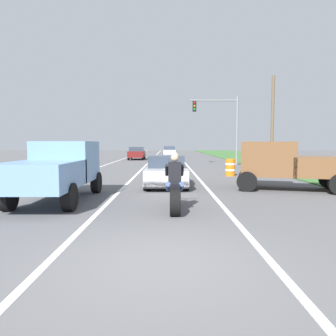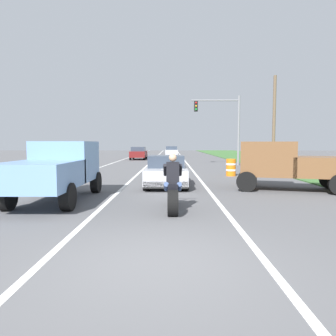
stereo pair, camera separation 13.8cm
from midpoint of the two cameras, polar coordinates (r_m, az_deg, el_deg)
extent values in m
plane|color=#565659|center=(5.27, -1.78, -16.77)|extent=(160.00, 160.00, 0.00)
cube|color=white|center=(25.60, -12.09, 0.10)|extent=(0.14, 120.00, 0.01)
cube|color=white|center=(25.03, 4.20, 0.09)|extent=(0.14, 120.00, 0.01)
cube|color=white|center=(25.06, -4.04, 0.10)|extent=(0.14, 120.00, 0.01)
cube|color=#3D6B33|center=(27.59, 25.68, 0.12)|extent=(10.00, 120.00, 0.06)
cylinder|color=black|center=(8.34, 1.36, -6.33)|extent=(0.28, 0.69, 0.69)
cylinder|color=black|center=(9.87, 1.24, -4.83)|extent=(0.12, 0.63, 0.63)
cube|color=black|center=(9.11, 1.29, -3.73)|extent=(0.28, 1.10, 0.36)
cylinder|color=#B2B2B7|center=(9.74, 1.25, -2.78)|extent=(0.08, 0.36, 0.73)
cylinder|color=#A5A5AA|center=(9.68, 1.25, -0.27)|extent=(0.70, 0.05, 0.05)
cube|color=black|center=(8.83, 1.32, -0.86)|extent=(0.36, 0.24, 0.60)
sphere|color=tan|center=(8.80, 1.32, 1.87)|extent=(0.22, 0.22, 0.22)
cylinder|color=#384C7A|center=(8.90, 0.15, -3.40)|extent=(0.14, 0.47, 0.32)
cylinder|color=black|center=(9.12, -0.09, -0.37)|extent=(0.10, 0.51, 0.40)
cylinder|color=#384C7A|center=(8.91, 2.47, -3.40)|extent=(0.14, 0.47, 0.32)
cylinder|color=black|center=(9.13, 2.68, -0.37)|extent=(0.10, 0.51, 0.40)
cube|color=#B7B7BC|center=(14.35, -0.02, -1.05)|extent=(1.80, 4.30, 0.64)
cube|color=#333D4C|center=(14.11, -0.03, 1.22)|extent=(1.56, 1.70, 0.52)
cube|color=black|center=(12.34, -0.12, -3.08)|extent=(1.76, 0.20, 0.28)
cylinder|color=black|center=(15.99, -2.83, -1.24)|extent=(0.24, 0.64, 0.64)
cylinder|color=black|center=(15.98, 2.90, -1.24)|extent=(0.24, 0.64, 0.64)
cylinder|color=black|center=(12.82, -3.68, -2.66)|extent=(0.24, 0.64, 0.64)
cylinder|color=black|center=(12.80, 3.49, -2.67)|extent=(0.24, 0.64, 0.64)
cube|color=#6B93C6|center=(11.96, -17.59, 1.25)|extent=(1.90, 2.10, 1.40)
cube|color=#333D4C|center=(12.28, -17.12, 3.13)|extent=(1.67, 0.29, 0.57)
cube|color=#6B93C6|center=(9.87, -21.61, -1.24)|extent=(1.90, 2.70, 0.80)
cylinder|color=black|center=(13.08, -20.04, -2.43)|extent=(0.28, 0.80, 0.80)
cylinder|color=black|center=(12.57, -12.58, -2.53)|extent=(0.28, 0.80, 0.80)
cylinder|color=black|center=(10.04, -26.78, -4.66)|extent=(0.28, 0.80, 0.80)
cylinder|color=black|center=(9.37, -17.25, -5.00)|extent=(0.28, 0.80, 0.80)
cube|color=brown|center=(13.72, 17.82, 1.63)|extent=(2.52, 2.38, 1.40)
cube|color=#333D4C|center=(13.70, 16.39, 3.27)|extent=(0.71, 1.69, 0.57)
cube|color=brown|center=(14.01, 27.02, 0.18)|extent=(3.10, 2.53, 0.80)
cylinder|color=black|center=(12.92, 14.32, -2.38)|extent=(0.85, 0.48, 0.80)
cylinder|color=black|center=(14.65, 14.47, -1.59)|extent=(0.85, 0.48, 0.80)
cylinder|color=black|center=(14.97, 27.41, -1.82)|extent=(0.85, 0.48, 0.80)
cylinder|color=gray|center=(28.14, 12.77, 6.58)|extent=(0.18, 0.18, 6.00)
cylinder|color=gray|center=(28.00, 8.67, 11.99)|extent=(4.10, 0.12, 0.12)
cube|color=black|center=(27.76, 5.22, 11.05)|extent=(0.32, 0.24, 0.90)
sphere|color=red|center=(27.65, 5.25, 11.66)|extent=(0.16, 0.16, 0.16)
sphere|color=orange|center=(27.62, 5.24, 11.09)|extent=(0.16, 0.16, 0.16)
sphere|color=green|center=(27.59, 5.24, 10.51)|extent=(0.16, 0.16, 0.16)
cylinder|color=brown|center=(26.20, 18.75, 7.87)|extent=(0.24, 0.24, 7.14)
cylinder|color=orange|center=(15.38, 14.49, -0.93)|extent=(0.56, 0.56, 1.00)
cylinder|color=white|center=(15.36, 14.51, -0.19)|extent=(0.58, 0.58, 0.10)
cylinder|color=white|center=(15.40, 14.48, -1.48)|extent=(0.58, 0.58, 0.10)
cylinder|color=orange|center=(18.87, 11.51, 0.10)|extent=(0.56, 0.56, 1.00)
cylinder|color=white|center=(18.86, 11.52, 0.70)|extent=(0.58, 0.58, 0.10)
cylinder|color=white|center=(18.89, 11.51, -0.35)|extent=(0.58, 0.58, 0.10)
cube|color=maroon|center=(37.42, -5.22, 2.52)|extent=(1.76, 4.00, 0.70)
cube|color=#333D4C|center=(37.21, -5.26, 3.44)|extent=(1.56, 2.00, 0.50)
cylinder|color=black|center=(38.91, -6.18, 2.07)|extent=(0.20, 0.60, 0.60)
cylinder|color=black|center=(38.76, -3.83, 2.08)|extent=(0.20, 0.60, 0.60)
cylinder|color=black|center=(36.14, -6.70, 1.89)|extent=(0.20, 0.60, 0.60)
cylinder|color=black|center=(35.97, -4.17, 1.89)|extent=(0.20, 0.60, 0.60)
cube|color=#B2B2B7|center=(45.51, 0.73, 2.88)|extent=(1.76, 4.00, 0.70)
cube|color=#333D4C|center=(45.30, 0.73, 3.64)|extent=(1.56, 2.00, 0.50)
cylinder|color=black|center=(46.93, -0.26, 2.51)|extent=(0.20, 0.60, 0.60)
cylinder|color=black|center=(46.93, 1.70, 2.50)|extent=(0.20, 0.60, 0.60)
cylinder|color=black|center=(44.13, -0.31, 2.38)|extent=(0.20, 0.60, 0.60)
cylinder|color=black|center=(44.13, 1.77, 2.38)|extent=(0.20, 0.60, 0.60)
camera|label=1|loc=(0.07, -89.66, 0.03)|focal=33.73mm
camera|label=2|loc=(0.07, 90.34, -0.03)|focal=33.73mm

